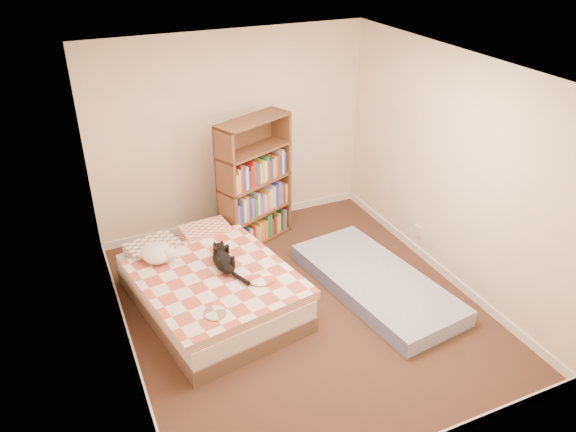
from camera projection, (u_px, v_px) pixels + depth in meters
name	position (u px, v px, depth m)	size (l,w,h in m)	color
room	(302.00, 206.00, 5.34)	(3.51, 4.01, 2.51)	#452A1D
bed	(210.00, 286.00, 5.84)	(1.68, 2.14, 0.52)	brown
bookshelf	(255.00, 198.00, 6.86)	(1.08, 0.69, 1.60)	#55341D
floor_mattress	(376.00, 283.00, 6.14)	(0.91, 2.02, 0.18)	#6C7BB4
black_cat	(223.00, 260.00, 5.73)	(0.27, 0.73, 0.17)	black
white_dog	(158.00, 253.00, 5.81)	(0.37, 0.38, 0.18)	white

